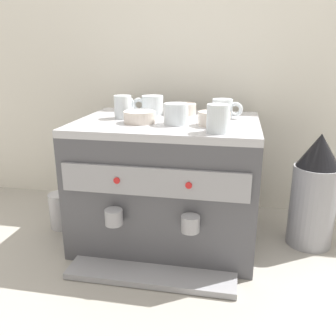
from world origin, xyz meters
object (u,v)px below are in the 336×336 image
object	(u,v)px
ceramic_bowl_2	(214,119)
coffee_grinder	(314,192)
ceramic_bowl_0	(182,109)
ceramic_bowl_1	(140,117)
ceramic_cup_2	(151,105)
ceramic_cup_1	(124,107)
ceramic_cup_3	(176,114)
espresso_machine	(168,181)
ceramic_cup_0	(223,109)
ceramic_cup_4	(218,118)
milk_pitcher	(61,210)

from	to	relation	value
ceramic_bowl_2	coffee_grinder	size ratio (longest dim) A/B	0.25
ceramic_bowl_0	ceramic_bowl_1	bearing A→B (deg)	-121.01
ceramic_cup_2	ceramic_bowl_0	distance (m)	0.12
ceramic_cup_1	ceramic_bowl_0	bearing A→B (deg)	30.30
ceramic_cup_2	ceramic_cup_3	bearing A→B (deg)	-53.83
ceramic_bowl_0	coffee_grinder	world-z (taller)	ceramic_bowl_0
ceramic_bowl_0	espresso_machine	bearing A→B (deg)	-103.12
espresso_machine	ceramic_cup_0	size ratio (longest dim) A/B	5.74
ceramic_cup_1	ceramic_bowl_0	size ratio (longest dim) A/B	0.95
coffee_grinder	ceramic_cup_4	bearing A→B (deg)	-148.56
ceramic_cup_1	coffee_grinder	size ratio (longest dim) A/B	0.25
ceramic_cup_2	ceramic_bowl_2	xyz separation A→B (m)	(0.25, -0.17, -0.01)
ceramic_bowl_1	ceramic_cup_2	bearing A→B (deg)	89.99
ceramic_cup_3	ceramic_bowl_2	size ratio (longest dim) A/B	1.14
espresso_machine	ceramic_bowl_1	distance (m)	0.27
ceramic_cup_4	ceramic_bowl_1	world-z (taller)	ceramic_cup_4
espresso_machine	ceramic_bowl_0	world-z (taller)	ceramic_bowl_0
milk_pitcher	ceramic_cup_1	bearing A→B (deg)	4.39
ceramic_cup_0	milk_pitcher	distance (m)	0.75
ceramic_bowl_1	ceramic_bowl_2	size ratio (longest dim) A/B	1.04
milk_pitcher	ceramic_cup_0	bearing A→B (deg)	7.59
ceramic_cup_1	ceramic_bowl_2	bearing A→B (deg)	-13.01
ceramic_cup_0	ceramic_bowl_0	size ratio (longest dim) A/B	1.02
espresso_machine	milk_pitcher	xyz separation A→B (m)	(-0.44, -0.01, -0.15)
ceramic_cup_0	ceramic_bowl_2	distance (m)	0.14
ceramic_bowl_0	milk_pitcher	xyz separation A→B (m)	(-0.47, -0.13, -0.40)
ceramic_cup_4	ceramic_cup_1	bearing A→B (deg)	152.72
ceramic_cup_3	milk_pitcher	bearing A→B (deg)	173.09
ceramic_cup_1	milk_pitcher	size ratio (longest dim) A/B	0.72
ceramic_cup_3	ceramic_cup_1	bearing A→B (deg)	159.08
ceramic_cup_0	ceramic_cup_1	size ratio (longest dim) A/B	1.07
ceramic_cup_1	coffee_grinder	world-z (taller)	ceramic_cup_1
ceramic_bowl_0	ceramic_bowl_2	world-z (taller)	ceramic_bowl_2
ceramic_bowl_0	ceramic_bowl_2	bearing A→B (deg)	-54.59
ceramic_bowl_0	ceramic_cup_1	bearing A→B (deg)	-149.70
ceramic_cup_0	coffee_grinder	xyz separation A→B (m)	(0.34, -0.03, -0.28)
coffee_grinder	milk_pitcher	bearing A→B (deg)	-177.03
ceramic_cup_3	milk_pitcher	size ratio (longest dim) A/B	0.83
ceramic_cup_2	ceramic_bowl_1	world-z (taller)	ceramic_cup_2
ceramic_cup_2	ceramic_bowl_2	bearing A→B (deg)	-34.23
ceramic_bowl_2	ceramic_bowl_0	bearing A→B (deg)	125.41
espresso_machine	ceramic_bowl_2	bearing A→B (deg)	-20.38
ceramic_cup_4	milk_pitcher	size ratio (longest dim) A/B	0.77
ceramic_cup_0	ceramic_bowl_0	xyz separation A→B (m)	(-0.16, 0.05, -0.01)
ceramic_cup_0	ceramic_cup_4	distance (m)	0.24
ceramic_bowl_0	milk_pitcher	distance (m)	0.63
ceramic_cup_2	milk_pitcher	distance (m)	0.56
ceramic_cup_3	ceramic_bowl_2	xyz separation A→B (m)	(0.12, 0.00, -0.01)
ceramic_cup_4	milk_pitcher	xyz separation A→B (m)	(-0.62, 0.16, -0.42)
ceramic_cup_0	ceramic_cup_3	distance (m)	0.20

